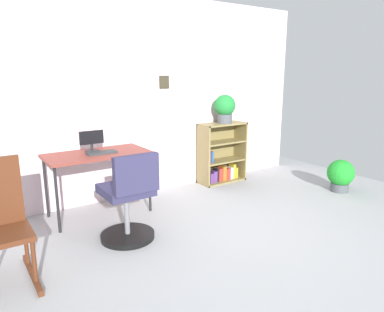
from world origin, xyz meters
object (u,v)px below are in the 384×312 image
(desk, at_px, (97,158))
(keyboard, at_px, (102,153))
(potted_plant_floor, at_px, (341,175))
(potted_plant_on_shelf, at_px, (225,108))
(monitor, at_px, (92,141))
(office_chair, at_px, (129,203))
(bookshelf_low, at_px, (220,156))

(desk, height_order, keyboard, keyboard)
(desk, bearing_deg, keyboard, -60.75)
(potted_plant_floor, bearing_deg, potted_plant_on_shelf, 129.68)
(monitor, bearing_deg, desk, -80.74)
(potted_plant_on_shelf, bearing_deg, monitor, -177.94)
(potted_plant_floor, bearing_deg, keyboard, 161.15)
(office_chair, bearing_deg, bookshelf_low, 28.31)
(keyboard, xyz_separation_m, potted_plant_floor, (2.94, -1.00, -0.49))
(monitor, height_order, keyboard, monitor)
(office_chair, height_order, bookshelf_low, office_chair)
(potted_plant_on_shelf, bearing_deg, desk, -174.98)
(desk, relative_size, office_chair, 1.25)
(monitor, distance_m, office_chair, 1.02)
(office_chair, bearing_deg, potted_plant_on_shelf, 26.73)
(monitor, height_order, office_chair, monitor)
(bookshelf_low, xyz_separation_m, potted_plant_floor, (1.05, -1.29, -0.15))
(office_chair, xyz_separation_m, potted_plant_on_shelf, (1.95, 0.98, 0.70))
(monitor, relative_size, potted_plant_on_shelf, 0.67)
(desk, distance_m, keyboard, 0.10)
(bookshelf_low, bearing_deg, potted_plant_on_shelf, -60.11)
(potted_plant_on_shelf, height_order, potted_plant_floor, potted_plant_on_shelf)
(keyboard, relative_size, potted_plant_floor, 0.74)
(keyboard, distance_m, potted_plant_floor, 3.14)
(monitor, bearing_deg, office_chair, -88.97)
(office_chair, relative_size, potted_plant_on_shelf, 2.19)
(keyboard, xyz_separation_m, potted_plant_on_shelf, (1.91, 0.23, 0.36))
(office_chair, height_order, potted_plant_floor, office_chair)
(bookshelf_low, height_order, potted_plant_on_shelf, potted_plant_on_shelf)
(keyboard, relative_size, bookshelf_low, 0.37)
(desk, xyz_separation_m, monitor, (-0.02, 0.10, 0.18))
(potted_plant_on_shelf, relative_size, potted_plant_floor, 0.93)
(monitor, height_order, potted_plant_on_shelf, potted_plant_on_shelf)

